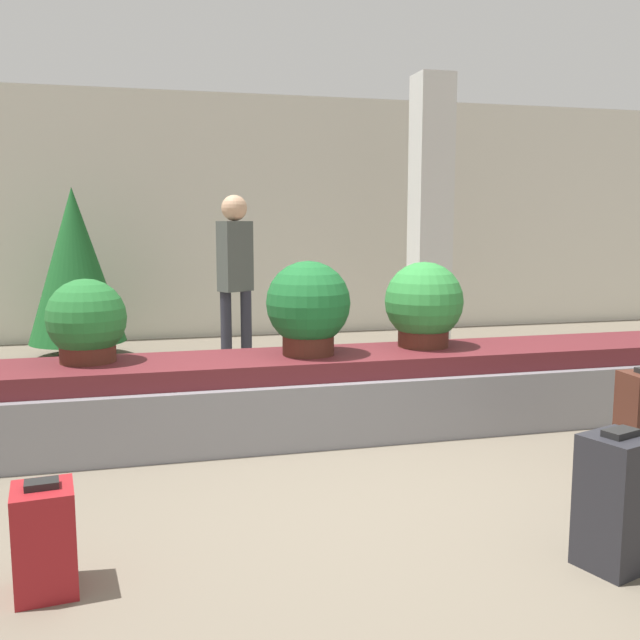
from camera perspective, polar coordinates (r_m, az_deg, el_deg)
ground_plane at (r=4.24m, az=4.24°, el=-13.59°), size 18.00×18.00×0.00m
back_wall at (r=9.66m, az=-6.85°, el=8.19°), size 18.00×0.06×3.20m
carousel at (r=5.28m, az=0.00°, el=-5.99°), size 8.18×0.88×0.59m
pillar at (r=8.45m, az=8.80°, el=8.19°), size 0.41×0.41×3.20m
suitcase_0 at (r=3.33m, az=-21.16°, el=-16.03°), size 0.28×0.30×0.49m
suitcase_3 at (r=3.56m, az=22.64°, el=-13.23°), size 0.36×0.34×0.64m
potted_plant_0 at (r=5.54m, az=8.31°, el=1.20°), size 0.60×0.60×0.65m
potted_plant_1 at (r=5.14m, az=-0.95°, el=1.02°), size 0.61×0.61×0.68m
potted_plant_2 at (r=5.14m, az=-18.18°, el=-0.16°), size 0.54×0.54×0.58m
traveler_0 at (r=7.06m, az=-6.80°, el=4.16°), size 0.37×0.32×1.80m
decorated_tree at (r=8.52m, az=-19.02°, el=4.15°), size 1.08×1.08×1.93m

